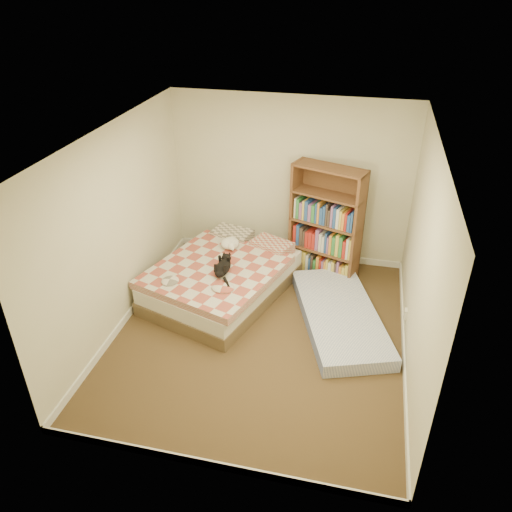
% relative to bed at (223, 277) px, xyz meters
% --- Properties ---
extents(room, '(3.51, 4.01, 2.51)m').
position_rel_bed_xyz_m(room, '(0.70, -0.78, 0.95)').
color(room, '#48331E').
rests_on(room, ground).
extents(bed, '(2.01, 2.41, 0.55)m').
position_rel_bed_xyz_m(bed, '(0.00, 0.00, 0.00)').
color(bed, brown).
rests_on(bed, room).
extents(bookshelf, '(1.11, 0.66, 1.68)m').
position_rel_bed_xyz_m(bookshelf, '(1.29, 0.82, 0.35)').
color(bookshelf, '#55341D').
rests_on(bookshelf, room).
extents(floor_mattress, '(1.50, 2.18, 0.18)m').
position_rel_bed_xyz_m(floor_mattress, '(1.64, -0.32, -0.16)').
color(floor_mattress, '#6F7FBA').
rests_on(floor_mattress, room).
extents(black_cat, '(0.24, 0.70, 0.16)m').
position_rel_bed_xyz_m(black_cat, '(0.08, -0.23, 0.32)').
color(black_cat, black).
rests_on(black_cat, bed).
extents(white_dog, '(0.33, 0.35, 0.14)m').
position_rel_bed_xyz_m(white_dog, '(-0.00, 0.40, 0.32)').
color(white_dog, white).
rests_on(white_dog, bed).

